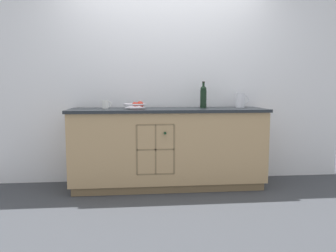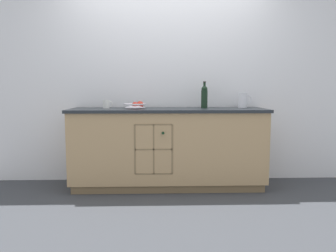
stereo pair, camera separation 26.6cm
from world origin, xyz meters
name	(u,v)px [view 1 (the left image)]	position (x,y,z in m)	size (l,w,h in m)	color
ground_plane	(168,186)	(0.00, 0.00, 0.00)	(14.00, 14.00, 0.00)	#383A3F
back_wall	(165,79)	(0.00, 0.36, 1.27)	(4.60, 0.06, 2.55)	white
kitchen_island	(168,147)	(0.00, 0.00, 0.47)	(2.24, 0.63, 0.92)	olive
fruit_bowl	(136,105)	(-0.37, -0.01, 0.96)	(0.26, 0.26, 0.09)	silver
white_pitcher	(241,100)	(0.91, 0.15, 1.02)	(0.17, 0.11, 0.18)	white
ceramic_mug	(106,104)	(-0.72, 0.08, 0.97)	(0.11, 0.07, 0.09)	white
standing_wine_bottle	(203,96)	(0.43, 0.09, 1.06)	(0.08, 0.08, 0.31)	black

